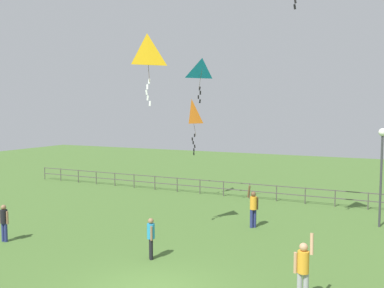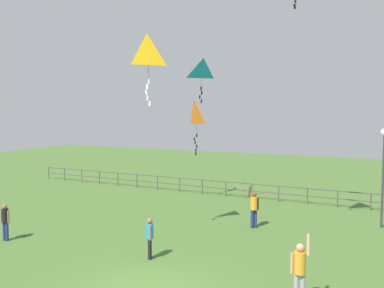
% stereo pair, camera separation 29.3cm
% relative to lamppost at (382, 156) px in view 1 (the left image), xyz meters
% --- Properties ---
extents(lamppost, '(0.36, 0.36, 4.58)m').
position_rel_lamppost_xyz_m(lamppost, '(0.00, 0.00, 0.00)').
color(lamppost, '#38383D').
rests_on(lamppost, ground_plane).
extents(person_0, '(0.31, 0.38, 1.51)m').
position_rel_lamppost_xyz_m(person_0, '(-7.43, -8.09, -2.45)').
color(person_0, black).
rests_on(person_0, ground_plane).
extents(person_1, '(0.46, 0.28, 1.54)m').
position_rel_lamppost_xyz_m(person_1, '(-13.92, -8.94, -2.43)').
color(person_1, navy).
rests_on(person_1, ground_plane).
extents(person_2, '(0.55, 0.32, 2.03)m').
position_rel_lamppost_xyz_m(person_2, '(-1.82, -9.26, -2.30)').
color(person_2, '#99999E').
rests_on(person_2, ground_plane).
extents(person_3, '(0.49, 0.42, 1.97)m').
position_rel_lamppost_xyz_m(person_3, '(-5.26, -2.60, -2.32)').
color(person_3, navy).
rests_on(person_3, ground_plane).
extents(kite_0, '(1.12, 1.15, 2.27)m').
position_rel_lamppost_xyz_m(kite_0, '(-8.55, -1.02, 4.15)').
color(kite_0, '#198CD1').
extents(kite_3, '(0.97, 0.98, 2.87)m').
position_rel_lamppost_xyz_m(kite_3, '(-8.60, -6.33, 4.39)').
color(kite_3, yellow).
extents(kite_5, '(0.76, 0.93, 3.36)m').
position_rel_lamppost_xyz_m(kite_5, '(-10.49, 1.83, 1.88)').
color(kite_5, orange).
extents(waterfront_railing, '(36.01, 0.06, 0.95)m').
position_rel_lamppost_xyz_m(waterfront_railing, '(-6.36, 3.37, -2.68)').
color(waterfront_railing, '#4C4742').
rests_on(waterfront_railing, ground_plane).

